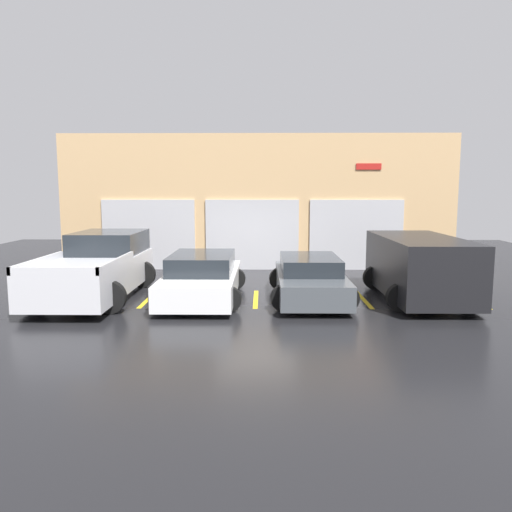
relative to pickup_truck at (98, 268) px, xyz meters
name	(u,v)px	position (x,y,z in m)	size (l,w,h in m)	color
ground_plane	(257,285)	(4.32, 1.78, -0.80)	(28.00, 28.00, 0.00)	black
shophouse_building	(257,204)	(4.31, 5.06, 1.60)	(14.45, 0.68, 4.91)	tan
pickup_truck	(98,268)	(0.00, 0.00, 0.00)	(2.56, 5.19, 1.69)	silver
sedan_white	(202,278)	(2.88, -0.27, -0.23)	(2.23, 4.46, 1.21)	white
sedan_side	(310,279)	(5.76, -0.27, -0.25)	(2.13, 4.23, 1.14)	#474C51
van_right	(419,266)	(8.64, -0.29, 0.11)	(2.36, 4.42, 1.67)	black
parking_stripe_far_left	(42,298)	(-1.44, -0.30, -0.79)	(0.12, 2.20, 0.01)	gold
parking_stripe_left	(149,299)	(1.44, -0.30, -0.79)	(0.12, 2.20, 0.01)	gold
parking_stripe_centre	(256,299)	(4.32, -0.30, -0.79)	(0.12, 2.20, 0.01)	gold
parking_stripe_right	(363,299)	(7.20, -0.30, -0.79)	(0.12, 2.20, 0.01)	gold
parking_stripe_far_right	(472,300)	(10.08, -0.30, -0.79)	(0.12, 2.20, 0.01)	gold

